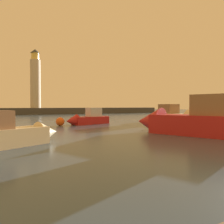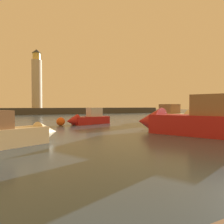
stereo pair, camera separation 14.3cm
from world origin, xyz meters
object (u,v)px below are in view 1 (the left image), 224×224
lighthouse (35,80)px  motorboat_1 (87,119)px  motorboat_2 (16,134)px  motorboat_3 (186,121)px  motorboat_4 (179,117)px  mooring_buoy (60,122)px

lighthouse → motorboat_1: 39.57m
motorboat_2 → motorboat_3: (12.42, -0.87, 0.37)m
motorboat_2 → motorboat_3: size_ratio=0.60×
lighthouse → motorboat_1: (0.51, -38.54, -8.94)m
motorboat_1 → motorboat_4: motorboat_4 is taller
motorboat_4 → motorboat_1: bearing=162.4°
motorboat_2 → motorboat_4: (20.47, 7.78, 0.17)m
motorboat_1 → mooring_buoy: (-3.44, -0.59, -0.18)m
motorboat_4 → mooring_buoy: bearing=168.4°
lighthouse → motorboat_3: 51.81m
mooring_buoy → motorboat_1: bearing=9.8°
motorboat_1 → motorboat_4: size_ratio=0.73×
mooring_buoy → lighthouse: bearing=85.7°
motorboat_4 → mooring_buoy: size_ratio=8.53×
motorboat_4 → mooring_buoy: (-15.20, 3.13, -0.35)m
motorboat_4 → motorboat_3: bearing=-132.9°
motorboat_1 → mooring_buoy: size_ratio=6.25×
motorboat_3 → mooring_buoy: (-7.15, 11.79, -0.55)m
motorboat_3 → motorboat_4: motorboat_3 is taller
motorboat_2 → mooring_buoy: bearing=64.2°
motorboat_1 → motorboat_2: bearing=-127.1°
motorboat_1 → motorboat_2: motorboat_1 is taller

